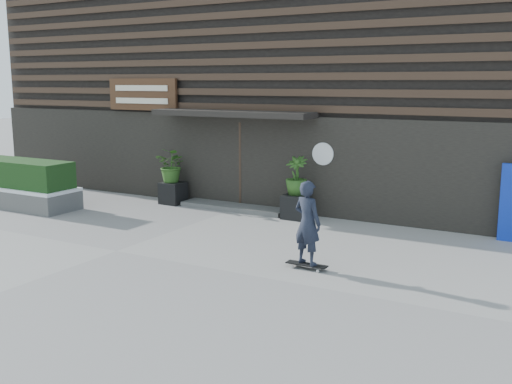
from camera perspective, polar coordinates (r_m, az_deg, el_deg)
The scene contains 11 objects.
ground at distance 12.31m, azimuth -13.27°, elevation -5.55°, with size 80.00×80.00×0.00m, color gray.
entrance_step at distance 15.88m, azimuth -2.04°, elevation -1.44°, with size 3.00×0.80×0.12m, color #4D4D4B.
planter_pot_left at distance 16.72m, azimuth -7.98°, elevation -0.09°, with size 0.60×0.60×0.60m, color black.
bamboo_left at distance 16.60m, azimuth -8.05°, elevation 2.56°, with size 0.86×0.75×0.96m, color #2D591E.
planter_pot_right at distance 14.78m, azimuth 3.86°, elevation -1.41°, with size 0.60×0.60×0.60m, color black.
bamboo_right at distance 14.64m, azimuth 3.90°, elevation 1.58°, with size 0.54×0.54×0.96m, color #2D591E.
raised_bed at distance 17.43m, azimuth -21.72°, elevation -0.48°, with size 3.50×1.20×0.50m, color #4D4E4B.
snow_layer at distance 17.38m, azimuth -21.78°, elevation 0.46°, with size 3.50×1.20×0.08m, color white.
hedge at distance 17.32m, azimuth -21.87°, elevation 1.73°, with size 3.30×1.00×0.70m, color #163513.
building at distance 20.32m, azimuth 5.93°, elevation 12.27°, with size 18.00×11.00×8.00m.
skateboarder at distance 10.69m, azimuth 4.96°, elevation -3.01°, with size 0.78×0.50×1.63m.
Camera 1 is at (8.08, -8.67, 3.35)m, focal length 41.62 mm.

